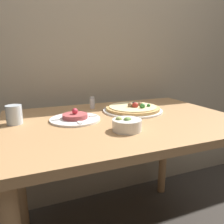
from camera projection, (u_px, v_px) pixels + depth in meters
name	position (u px, v px, depth m)	size (l,w,h in m)	color
back_wall	(90.00, 27.00, 1.50)	(8.00, 0.05, 2.60)	tan
dining_table	(122.00, 138.00, 1.16)	(1.19, 0.84, 0.78)	#AD7F51
pizza_plate	(133.00, 109.00, 1.28)	(0.35, 0.35, 0.06)	white
tartare_plate	(75.00, 118.00, 1.10)	(0.25, 0.25, 0.06)	white
small_bowl	(127.00, 125.00, 0.94)	(0.13, 0.13, 0.06)	silver
drinking_glass	(14.00, 115.00, 1.03)	(0.07, 0.07, 0.09)	silver
salt_shaker	(92.00, 103.00, 1.35)	(0.03, 0.03, 0.07)	silver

